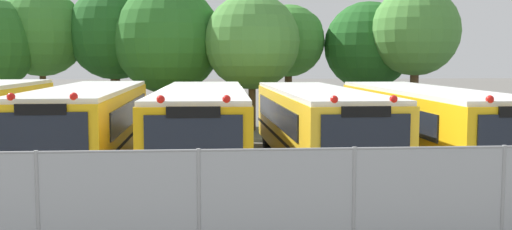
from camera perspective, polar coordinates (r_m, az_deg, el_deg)
The scene contains 13 objects.
ground_plane at distance 18.28m, azimuth -4.99°, elevation -5.04°, with size 160.00×160.00×0.00m, color #595651.
school_bus_1 at distance 18.57m, azimuth -15.72°, elevation -0.80°, with size 2.56×10.70×2.59m.
school_bus_2 at distance 18.03m, azimuth -5.18°, elevation -0.86°, with size 2.77×11.28×2.55m.
school_bus_3 at distance 18.51m, azimuth 5.77°, elevation -0.76°, with size 2.74×11.16×2.51m.
school_bus_4 at distance 19.15m, azimuth 15.92°, elevation -0.71°, with size 2.67×11.49×2.52m.
tree_1 at distance 30.77m, azimuth -20.10°, elevation 7.35°, with size 4.23×4.23×6.69m.
tree_2 at distance 30.21m, azimuth -13.29°, elevation 7.68°, with size 4.56×4.56×6.85m.
tree_3 at distance 28.74m, azimuth -8.64°, elevation 7.41°, with size 5.17×5.17×6.80m.
tree_4 at distance 27.44m, azimuth -0.36°, elevation 7.22°, with size 4.42×4.42×6.32m.
tree_5 at distance 29.79m, azimuth 3.35°, elevation 7.23°, with size 3.58×3.58×6.00m.
tree_6 at distance 30.32m, azimuth 10.71°, elevation 6.59°, with size 4.40×4.40×6.16m.
tree_7 at distance 28.99m, azimuth 15.15°, elevation 7.97°, with size 4.16×4.16×6.68m.
chainlink_fence at distance 9.82m, azimuth -5.50°, elevation -8.40°, with size 20.58×0.07×1.86m.
Camera 1 is at (0.22, -17.98, 3.31)m, focal length 41.69 mm.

